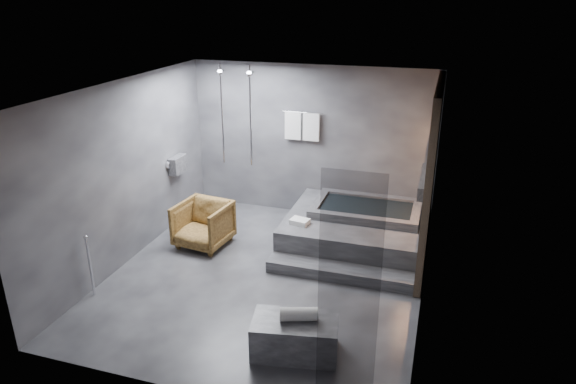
% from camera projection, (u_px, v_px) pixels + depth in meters
% --- Properties ---
extents(room, '(5.00, 5.04, 2.82)m').
position_uv_depth(room, '(297.00, 164.00, 7.17)').
color(room, '#29292B').
rests_on(room, ground).
extents(tub_deck, '(2.20, 2.00, 0.50)m').
position_uv_depth(tub_deck, '(354.00, 230.00, 8.60)').
color(tub_deck, '#2D2D2F').
rests_on(tub_deck, ground).
extents(tub_step, '(2.20, 0.36, 0.18)m').
position_uv_depth(tub_step, '(339.00, 272.00, 7.61)').
color(tub_step, '#2D2D2F').
rests_on(tub_step, ground).
extents(concrete_bench, '(1.08, 0.71, 0.45)m').
position_uv_depth(concrete_bench, '(295.00, 337.00, 5.99)').
color(concrete_bench, '#343437').
rests_on(concrete_bench, ground).
extents(driftwood_chair, '(0.90, 0.92, 0.75)m').
position_uv_depth(driftwood_chair, '(203.00, 224.00, 8.50)').
color(driftwood_chair, '#442C11').
rests_on(driftwood_chair, ground).
extents(rolled_towel, '(0.47, 0.29, 0.16)m').
position_uv_depth(rolled_towel, '(299.00, 314.00, 5.89)').
color(rolled_towel, white).
rests_on(rolled_towel, concrete_bench).
extents(deck_towel, '(0.33, 0.26, 0.08)m').
position_uv_depth(deck_towel, '(300.00, 221.00, 8.22)').
color(deck_towel, white).
rests_on(deck_towel, tub_deck).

